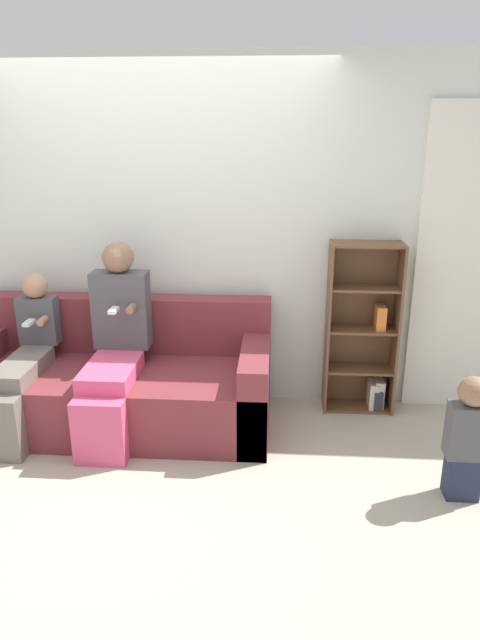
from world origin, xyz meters
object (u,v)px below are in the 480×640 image
at_px(couch, 118,384).
at_px(bookshelf, 364,338).
at_px(toddler_standing, 467,436).
at_px(adult_seated, 115,340).
at_px(child_seated, 24,359).

xyz_separation_m(couch, bookshelf, (1.79, 0.36, 0.27)).
relative_size(couch, toddler_standing, 2.88).
bearing_deg(adult_seated, couch, 106.60).
bearing_deg(child_seated, adult_seated, 5.76).
height_order(couch, adult_seated, adult_seated).
xyz_separation_m(adult_seated, child_seated, (-0.63, -0.06, -0.13)).
relative_size(adult_seated, toddler_standing, 1.72).
distance_m(adult_seated, bookshelf, 1.82).
height_order(child_seated, bookshelf, bookshelf).
distance_m(adult_seated, child_seated, 0.64).
relative_size(couch, bookshelf, 1.70).
relative_size(adult_seated, bookshelf, 1.02).
bearing_deg(toddler_standing, adult_seated, 163.33).
xyz_separation_m(adult_seated, toddler_standing, (2.20, -0.66, -0.27)).
distance_m(couch, bookshelf, 1.84).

